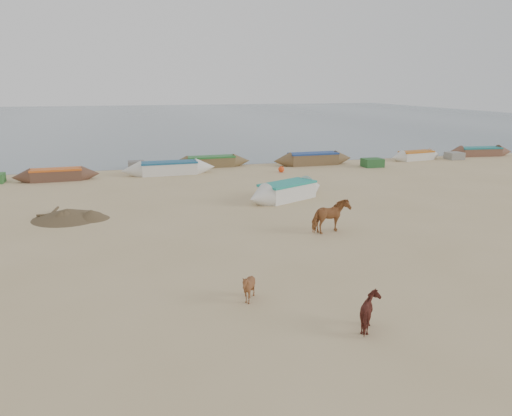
{
  "coord_description": "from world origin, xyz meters",
  "views": [
    {
      "loc": [
        -5.64,
        -16.33,
        6.25
      ],
      "look_at": [
        0.0,
        4.0,
        1.0
      ],
      "focal_mm": 35.0,
      "sensor_mm": 36.0,
      "label": 1
    }
  ],
  "objects_px": {
    "near_canoe": "(287,191)",
    "calf_right": "(372,313)",
    "cow_adult": "(331,216)",
    "calf_front": "(248,287)"
  },
  "relations": [
    {
      "from": "cow_adult",
      "to": "calf_right",
      "type": "xyz_separation_m",
      "value": [
        -2.54,
        -8.42,
        -0.24
      ]
    },
    {
      "from": "calf_front",
      "to": "calf_right",
      "type": "xyz_separation_m",
      "value": [
        2.66,
        -2.53,
        0.03
      ]
    },
    {
      "from": "cow_adult",
      "to": "calf_front",
      "type": "distance_m",
      "value": 7.86
    },
    {
      "from": "calf_front",
      "to": "calf_right",
      "type": "bearing_deg",
      "value": 27.66
    },
    {
      "from": "cow_adult",
      "to": "near_canoe",
      "type": "bearing_deg",
      "value": -19.06
    },
    {
      "from": "near_canoe",
      "to": "calf_right",
      "type": "bearing_deg",
      "value": -128.04
    },
    {
      "from": "near_canoe",
      "to": "calf_front",
      "type": "bearing_deg",
      "value": -141.12
    },
    {
      "from": "cow_adult",
      "to": "calf_right",
      "type": "bearing_deg",
      "value": 146.77
    },
    {
      "from": "calf_front",
      "to": "calf_right",
      "type": "distance_m",
      "value": 3.67
    },
    {
      "from": "cow_adult",
      "to": "calf_front",
      "type": "relative_size",
      "value": 1.89
    }
  ]
}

